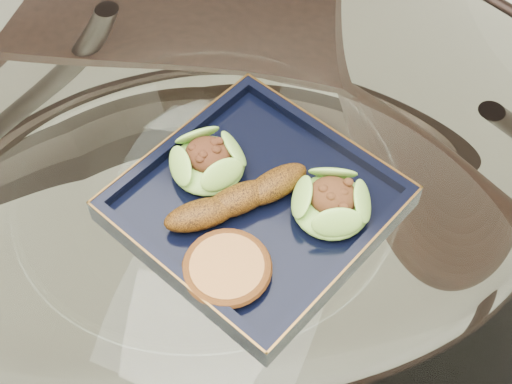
% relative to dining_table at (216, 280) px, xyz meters
% --- Properties ---
extents(dining_table, '(1.13, 1.13, 0.77)m').
position_rel_dining_table_xyz_m(dining_table, '(0.00, 0.00, 0.00)').
color(dining_table, white).
rests_on(dining_table, ground).
extents(dining_chair, '(0.46, 0.46, 0.92)m').
position_rel_dining_table_xyz_m(dining_chair, '(-0.25, 0.54, -0.08)').
color(dining_chair, black).
rests_on(dining_chair, ground).
extents(navy_plate, '(0.35, 0.35, 0.02)m').
position_rel_dining_table_xyz_m(navy_plate, '(0.05, 0.02, 0.17)').
color(navy_plate, black).
rests_on(navy_plate, dining_table).
extents(lettuce_wrap_left, '(0.11, 0.11, 0.03)m').
position_rel_dining_table_xyz_m(lettuce_wrap_left, '(-0.02, 0.04, 0.20)').
color(lettuce_wrap_left, '#5FA12F').
rests_on(lettuce_wrap_left, navy_plate).
extents(lettuce_wrap_right, '(0.09, 0.09, 0.03)m').
position_rel_dining_table_xyz_m(lettuce_wrap_right, '(0.13, 0.04, 0.20)').
color(lettuce_wrap_right, '#6AA42F').
rests_on(lettuce_wrap_right, navy_plate).
extents(roasted_plantain, '(0.14, 0.15, 0.03)m').
position_rel_dining_table_xyz_m(roasted_plantain, '(0.03, 0.01, 0.20)').
color(roasted_plantain, '#61370A').
rests_on(roasted_plantain, navy_plate).
extents(crumb_patty, '(0.10, 0.10, 0.02)m').
position_rel_dining_table_xyz_m(crumb_patty, '(0.05, -0.08, 0.19)').
color(crumb_patty, '#AA6E38').
rests_on(crumb_patty, navy_plate).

